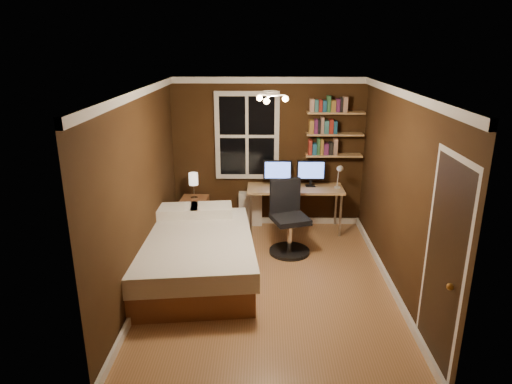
{
  "coord_description": "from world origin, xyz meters",
  "views": [
    {
      "loc": [
        -0.08,
        -5.38,
        3.01
      ],
      "look_at": [
        -0.17,
        0.45,
        1.1
      ],
      "focal_mm": 32.0,
      "sensor_mm": 36.0,
      "label": 1
    }
  ],
  "objects_px": {
    "bedside_lamp": "(194,186)",
    "radiator": "(250,209)",
    "desk_lamp": "(339,176)",
    "nightstand": "(195,213)",
    "desk": "(295,191)",
    "monitor_left": "(278,173)",
    "bed": "(194,255)",
    "office_chair": "(289,225)",
    "monitor_right": "(311,173)"
  },
  "relations": [
    {
      "from": "monitor_left",
      "to": "monitor_right",
      "type": "height_order",
      "value": "same"
    },
    {
      "from": "bed",
      "to": "nightstand",
      "type": "xyz_separation_m",
      "value": [
        -0.23,
        1.68,
        -0.04
      ]
    },
    {
      "from": "bed",
      "to": "monitor_left",
      "type": "bearing_deg",
      "value": 49.48
    },
    {
      "from": "radiator",
      "to": "nightstand",
      "type": "bearing_deg",
      "value": -169.35
    },
    {
      "from": "nightstand",
      "to": "office_chair",
      "type": "distance_m",
      "value": 1.78
    },
    {
      "from": "bedside_lamp",
      "to": "office_chair",
      "type": "relative_size",
      "value": 0.39
    },
    {
      "from": "bedside_lamp",
      "to": "monitor_right",
      "type": "relative_size",
      "value": 0.93
    },
    {
      "from": "radiator",
      "to": "office_chair",
      "type": "relative_size",
      "value": 0.54
    },
    {
      "from": "desk",
      "to": "bedside_lamp",
      "type": "bearing_deg",
      "value": 178.99
    },
    {
      "from": "bedside_lamp",
      "to": "desk",
      "type": "height_order",
      "value": "bedside_lamp"
    },
    {
      "from": "bed",
      "to": "radiator",
      "type": "bearing_deg",
      "value": 62.49
    },
    {
      "from": "desk_lamp",
      "to": "bed",
      "type": "bearing_deg",
      "value": -143.92
    },
    {
      "from": "monitor_right",
      "to": "office_chair",
      "type": "bearing_deg",
      "value": -113.47
    },
    {
      "from": "monitor_left",
      "to": "desk",
      "type": "bearing_deg",
      "value": -15.12
    },
    {
      "from": "desk",
      "to": "monitor_right",
      "type": "xyz_separation_m",
      "value": [
        0.26,
        0.08,
        0.28
      ]
    },
    {
      "from": "nightstand",
      "to": "monitor_right",
      "type": "distance_m",
      "value": 2.06
    },
    {
      "from": "monitor_right",
      "to": "radiator",
      "type": "bearing_deg",
      "value": 172.78
    },
    {
      "from": "desk_lamp",
      "to": "office_chair",
      "type": "height_order",
      "value": "desk_lamp"
    },
    {
      "from": "radiator",
      "to": "monitor_left",
      "type": "distance_m",
      "value": 0.82
    },
    {
      "from": "radiator",
      "to": "monitor_left",
      "type": "bearing_deg",
      "value": -15.65
    },
    {
      "from": "desk",
      "to": "monitor_left",
      "type": "xyz_separation_m",
      "value": [
        -0.29,
        0.08,
        0.28
      ]
    },
    {
      "from": "nightstand",
      "to": "monitor_left",
      "type": "distance_m",
      "value": 1.55
    },
    {
      "from": "bed",
      "to": "desk_lamp",
      "type": "relative_size",
      "value": 5.26
    },
    {
      "from": "desk",
      "to": "desk_lamp",
      "type": "relative_size",
      "value": 3.58
    },
    {
      "from": "desk_lamp",
      "to": "monitor_right",
      "type": "bearing_deg",
      "value": 159.07
    },
    {
      "from": "bed",
      "to": "bedside_lamp",
      "type": "distance_m",
      "value": 1.75
    },
    {
      "from": "desk",
      "to": "monitor_right",
      "type": "distance_m",
      "value": 0.39
    },
    {
      "from": "radiator",
      "to": "desk",
      "type": "distance_m",
      "value": 0.86
    },
    {
      "from": "bedside_lamp",
      "to": "desk_lamp",
      "type": "relative_size",
      "value": 0.99
    },
    {
      "from": "nightstand",
      "to": "monitor_left",
      "type": "height_order",
      "value": "monitor_left"
    },
    {
      "from": "office_chair",
      "to": "desk",
      "type": "bearing_deg",
      "value": 61.25
    },
    {
      "from": "bedside_lamp",
      "to": "monitor_left",
      "type": "bearing_deg",
      "value": 2.02
    },
    {
      "from": "desk_lamp",
      "to": "office_chair",
      "type": "relative_size",
      "value": 0.4
    },
    {
      "from": "bed",
      "to": "bedside_lamp",
      "type": "height_order",
      "value": "bedside_lamp"
    },
    {
      "from": "bedside_lamp",
      "to": "desk_lamp",
      "type": "height_order",
      "value": "desk_lamp"
    },
    {
      "from": "nightstand",
      "to": "office_chair",
      "type": "bearing_deg",
      "value": -27.44
    },
    {
      "from": "desk_lamp",
      "to": "desk",
      "type": "bearing_deg",
      "value": 172.81
    },
    {
      "from": "nightstand",
      "to": "desk",
      "type": "relative_size",
      "value": 0.35
    },
    {
      "from": "nightstand",
      "to": "desk",
      "type": "distance_m",
      "value": 1.73
    },
    {
      "from": "nightstand",
      "to": "radiator",
      "type": "height_order",
      "value": "radiator"
    },
    {
      "from": "bed",
      "to": "monitor_right",
      "type": "relative_size",
      "value": 4.93
    },
    {
      "from": "bedside_lamp",
      "to": "radiator",
      "type": "xyz_separation_m",
      "value": [
        0.94,
        0.18,
        -0.46
      ]
    },
    {
      "from": "monitor_right",
      "to": "office_chair",
      "type": "xyz_separation_m",
      "value": [
        -0.4,
        -0.93,
        -0.54
      ]
    },
    {
      "from": "desk_lamp",
      "to": "radiator",
      "type": "bearing_deg",
      "value": 168.47
    },
    {
      "from": "nightstand",
      "to": "radiator",
      "type": "bearing_deg",
      "value": 13.03
    },
    {
      "from": "bedside_lamp",
      "to": "desk_lamp",
      "type": "distance_m",
      "value": 2.38
    },
    {
      "from": "bed",
      "to": "office_chair",
      "type": "height_order",
      "value": "office_chair"
    },
    {
      "from": "bedside_lamp",
      "to": "desk",
      "type": "distance_m",
      "value": 1.68
    },
    {
      "from": "office_chair",
      "to": "bedside_lamp",
      "type": "bearing_deg",
      "value": 131.12
    },
    {
      "from": "nightstand",
      "to": "desk_lamp",
      "type": "distance_m",
      "value": 2.47
    }
  ]
}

